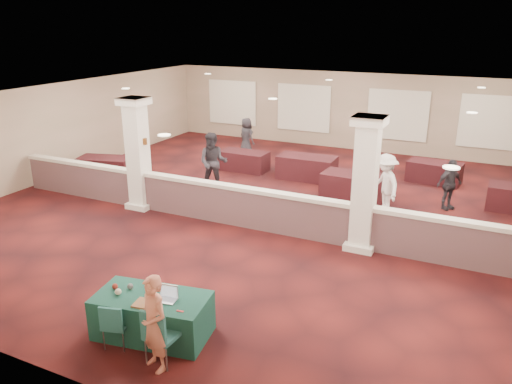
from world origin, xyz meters
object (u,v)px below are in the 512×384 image
at_px(far_table_front_left, 105,168).
at_px(attendee_c, 449,185).
at_px(far_table_back_center, 307,168).
at_px(far_table_front_center, 354,186).
at_px(conf_chair_main, 159,332).
at_px(woman, 154,324).
at_px(attendee_b, 385,184).
at_px(far_table_back_right, 434,172).
at_px(conf_chair_side, 114,322).
at_px(attendee_a, 213,163).
at_px(attendee_d, 246,137).
at_px(near_table, 153,315).
at_px(far_table_back_left, 244,161).

xyz_separation_m(far_table_front_left, attendee_c, (11.03, 1.89, 0.38)).
height_order(far_table_back_center, attendee_c, attendee_c).
bearing_deg(far_table_back_center, far_table_front_center, -33.30).
height_order(far_table_front_center, attendee_c, attendee_c).
distance_m(conf_chair_main, far_table_front_center, 9.01).
bearing_deg(woman, far_table_back_center, 118.50).
bearing_deg(conf_chair_main, attendee_b, 79.94).
bearing_deg(far_table_back_right, attendee_c, -75.09).
bearing_deg(far_table_front_center, far_table_front_left, -169.23).
height_order(conf_chair_side, far_table_back_right, conf_chair_side).
height_order(far_table_back_right, attendee_a, attendee_a).
xyz_separation_m(far_table_front_center, far_table_back_center, (-2.00, 1.31, 0.01)).
height_order(attendee_a, attendee_d, attendee_a).
relative_size(far_table_front_center, attendee_d, 1.26).
relative_size(far_table_front_center, attendee_b, 1.11).
bearing_deg(far_table_back_center, near_table, -85.84).
distance_m(near_table, far_table_front_center, 8.49).
distance_m(conf_chair_side, far_table_back_left, 10.65).
relative_size(conf_chair_side, attendee_a, 0.43).
xyz_separation_m(far_table_back_left, attendee_c, (7.09, -1.01, 0.39)).
height_order(far_table_back_center, attendee_a, attendee_a).
distance_m(far_table_back_right, attendee_b, 3.78).
bearing_deg(attendee_d, woman, 134.83).
relative_size(woman, far_table_back_left, 0.93).
xyz_separation_m(woman, attendee_c, (3.40, 9.39, -0.05)).
bearing_deg(attendee_b, far_table_front_left, -127.77).
bearing_deg(far_table_back_right, attendee_a, -147.13).
xyz_separation_m(far_table_back_left, attendee_a, (0.20, -2.56, 0.60)).
xyz_separation_m(conf_chair_main, far_table_back_left, (-3.70, 10.29, -0.24)).
bearing_deg(conf_chair_side, far_table_front_center, 63.95).
height_order(far_table_front_left, far_table_back_center, far_table_back_center).
bearing_deg(attendee_d, far_table_back_right, -159.43).
height_order(conf_chair_side, attendee_d, attendee_d).
distance_m(conf_chair_side, far_table_back_center, 10.28).
bearing_deg(attendee_a, conf_chair_side, -92.28).
relative_size(near_table, far_table_front_left, 1.08).
height_order(far_table_front_left, attendee_b, attendee_b).
height_order(woman, attendee_b, attendee_b).
distance_m(near_table, attendee_d, 12.35).
bearing_deg(attendee_a, near_table, -88.58).
bearing_deg(far_table_front_left, attendee_a, 4.75).
xyz_separation_m(far_table_back_left, far_table_back_right, (6.43, 1.47, -0.00)).
relative_size(near_table, conf_chair_main, 1.97).
xyz_separation_m(far_table_back_left, attendee_d, (-0.89, 1.97, 0.41)).
distance_m(woman, attendee_d, 13.19).
bearing_deg(far_table_front_left, far_table_back_center, 24.55).
bearing_deg(attendee_c, near_table, -163.42).
distance_m(conf_chair_main, far_table_back_right, 12.08).
xyz_separation_m(conf_chair_side, attendee_b, (2.71, 8.12, 0.38)).
distance_m(near_table, attendee_b, 7.92).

